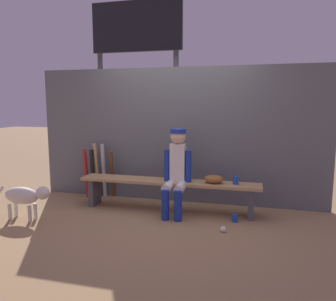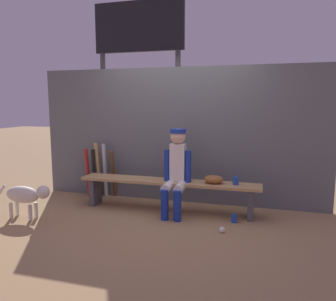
% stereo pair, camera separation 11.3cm
% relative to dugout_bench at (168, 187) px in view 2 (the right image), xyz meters
% --- Properties ---
extents(ground_plane, '(30.00, 30.00, 0.00)m').
position_rel_dugout_bench_xyz_m(ground_plane, '(0.00, 0.00, -0.37)').
color(ground_plane, '#9E7A51').
extents(chainlink_fence, '(4.74, 0.03, 2.18)m').
position_rel_dugout_bench_xyz_m(chainlink_fence, '(0.00, 0.54, 0.72)').
color(chainlink_fence, '#595E63').
rests_on(chainlink_fence, ground_plane).
extents(dugout_bench, '(2.71, 0.36, 0.47)m').
position_rel_dugout_bench_xyz_m(dugout_bench, '(0.00, 0.00, 0.00)').
color(dugout_bench, tan).
rests_on(dugout_bench, ground_plane).
extents(player_seated, '(0.41, 0.55, 1.24)m').
position_rel_dugout_bench_xyz_m(player_seated, '(0.15, -0.11, 0.30)').
color(player_seated, silver).
rests_on(player_seated, ground_plane).
extents(baseball_glove, '(0.28, 0.20, 0.12)m').
position_rel_dugout_bench_xyz_m(baseball_glove, '(0.68, 0.00, 0.16)').
color(baseball_glove, brown).
rests_on(baseball_glove, dugout_bench).
extents(bat_wood_dark, '(0.12, 0.27, 0.83)m').
position_rel_dugout_bench_xyz_m(bat_wood_dark, '(-1.09, 0.43, 0.04)').
color(bat_wood_dark, brown).
rests_on(bat_wood_dark, ground_plane).
extents(bat_aluminum_silver, '(0.07, 0.15, 0.93)m').
position_rel_dugout_bench_xyz_m(bat_aluminum_silver, '(-1.25, 0.43, 0.10)').
color(bat_aluminum_silver, '#B7B7BC').
rests_on(bat_aluminum_silver, ground_plane).
extents(bat_wood_tan, '(0.08, 0.17, 0.94)m').
position_rel_dugout_bench_xyz_m(bat_wood_tan, '(-1.37, 0.41, 0.10)').
color(bat_wood_tan, tan).
rests_on(bat_wood_tan, ground_plane).
extents(bat_aluminum_black, '(0.09, 0.14, 0.84)m').
position_rel_dugout_bench_xyz_m(bat_aluminum_black, '(-1.42, 0.36, 0.05)').
color(bat_aluminum_black, black).
rests_on(bat_aluminum_black, ground_plane).
extents(bat_aluminum_red, '(0.08, 0.14, 0.85)m').
position_rel_dugout_bench_xyz_m(bat_aluminum_red, '(-1.54, 0.36, 0.05)').
color(bat_aluminum_red, '#B22323').
rests_on(bat_aluminum_red, ground_plane).
extents(baseball, '(0.07, 0.07, 0.07)m').
position_rel_dugout_bench_xyz_m(baseball, '(0.88, -0.62, -0.33)').
color(baseball, white).
rests_on(baseball, ground_plane).
extents(cup_on_ground, '(0.08, 0.08, 0.11)m').
position_rel_dugout_bench_xyz_m(cup_on_ground, '(1.00, -0.22, -0.32)').
color(cup_on_ground, '#1E47AD').
rests_on(cup_on_ground, ground_plane).
extents(cup_on_bench, '(0.08, 0.08, 0.11)m').
position_rel_dugout_bench_xyz_m(cup_on_bench, '(0.99, 0.01, 0.15)').
color(cup_on_bench, '#1E47AD').
rests_on(cup_on_bench, dugout_bench).
extents(scoreboard, '(2.06, 0.27, 3.77)m').
position_rel_dugout_bench_xyz_m(scoreboard, '(-0.96, 1.52, 2.26)').
color(scoreboard, '#3F3F42').
rests_on(scoreboard, ground_plane).
extents(dog, '(0.84, 0.20, 0.49)m').
position_rel_dugout_bench_xyz_m(dog, '(-1.82, -0.85, -0.04)').
color(dog, beige).
rests_on(dog, ground_plane).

